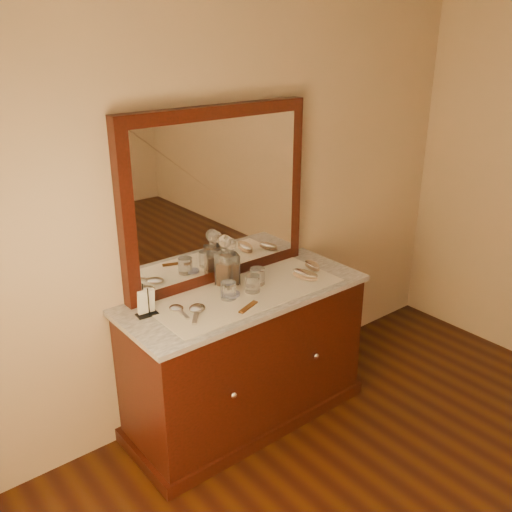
{
  "coord_description": "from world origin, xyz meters",
  "views": [
    {
      "loc": [
        -1.73,
        -0.3,
        2.23
      ],
      "look_at": [
        0.0,
        1.85,
        1.1
      ],
      "focal_mm": 39.35,
      "sensor_mm": 36.0,
      "label": 1
    }
  ],
  "objects_px": {
    "pin_dish": "(233,294)",
    "napkin_rack": "(146,303)",
    "comb": "(248,307)",
    "brush_near": "(305,275)",
    "dresser_cabinet": "(245,359)",
    "decanter_right": "(231,266)",
    "decanter_left": "(225,266)",
    "brush_far": "(312,265)",
    "mirror_frame": "(218,197)",
    "hand_mirror_outer": "(178,309)",
    "hand_mirror_inner": "(197,310)"
  },
  "relations": [
    {
      "from": "decanter_left",
      "to": "brush_far",
      "type": "relative_size",
      "value": 1.99
    },
    {
      "from": "mirror_frame",
      "to": "hand_mirror_inner",
      "type": "height_order",
      "value": "mirror_frame"
    },
    {
      "from": "napkin_rack",
      "to": "decanter_left",
      "type": "height_order",
      "value": "decanter_left"
    },
    {
      "from": "napkin_rack",
      "to": "hand_mirror_inner",
      "type": "relative_size",
      "value": 0.79
    },
    {
      "from": "dresser_cabinet",
      "to": "decanter_right",
      "type": "bearing_deg",
      "value": 88.57
    },
    {
      "from": "dresser_cabinet",
      "to": "pin_dish",
      "type": "relative_size",
      "value": 18.56
    },
    {
      "from": "mirror_frame",
      "to": "hand_mirror_inner",
      "type": "distance_m",
      "value": 0.66
    },
    {
      "from": "decanter_left",
      "to": "decanter_right",
      "type": "bearing_deg",
      "value": -13.83
    },
    {
      "from": "napkin_rack",
      "to": "dresser_cabinet",
      "type": "bearing_deg",
      "value": -10.41
    },
    {
      "from": "decanter_left",
      "to": "brush_near",
      "type": "distance_m",
      "value": 0.48
    },
    {
      "from": "comb",
      "to": "decanter_right",
      "type": "relative_size",
      "value": 0.55
    },
    {
      "from": "decanter_right",
      "to": "brush_near",
      "type": "xyz_separation_m",
      "value": [
        0.38,
        -0.22,
        -0.08
      ]
    },
    {
      "from": "brush_near",
      "to": "hand_mirror_inner",
      "type": "bearing_deg",
      "value": 176.04
    },
    {
      "from": "mirror_frame",
      "to": "decanter_left",
      "type": "distance_m",
      "value": 0.39
    },
    {
      "from": "napkin_rack",
      "to": "brush_near",
      "type": "distance_m",
      "value": 0.96
    },
    {
      "from": "pin_dish",
      "to": "decanter_left",
      "type": "height_order",
      "value": "decanter_left"
    },
    {
      "from": "decanter_right",
      "to": "hand_mirror_outer",
      "type": "xyz_separation_m",
      "value": [
        -0.42,
        -0.1,
        -0.1
      ]
    },
    {
      "from": "hand_mirror_outer",
      "to": "hand_mirror_inner",
      "type": "height_order",
      "value": "hand_mirror_inner"
    },
    {
      "from": "dresser_cabinet",
      "to": "comb",
      "type": "relative_size",
      "value": 9.13
    },
    {
      "from": "comb",
      "to": "brush_far",
      "type": "xyz_separation_m",
      "value": [
        0.63,
        0.16,
        0.02
      ]
    },
    {
      "from": "mirror_frame",
      "to": "hand_mirror_outer",
      "type": "bearing_deg",
      "value": -153.57
    },
    {
      "from": "comb",
      "to": "pin_dish",
      "type": "bearing_deg",
      "value": 60.8
    },
    {
      "from": "pin_dish",
      "to": "napkin_rack",
      "type": "distance_m",
      "value": 0.49
    },
    {
      "from": "comb",
      "to": "napkin_rack",
      "type": "bearing_deg",
      "value": 128.89
    },
    {
      "from": "pin_dish",
      "to": "napkin_rack",
      "type": "bearing_deg",
      "value": 168.05
    },
    {
      "from": "brush_far",
      "to": "napkin_rack",
      "type": "bearing_deg",
      "value": 174.23
    },
    {
      "from": "mirror_frame",
      "to": "hand_mirror_outer",
      "type": "xyz_separation_m",
      "value": [
        -0.42,
        -0.21,
        -0.49
      ]
    },
    {
      "from": "dresser_cabinet",
      "to": "napkin_rack",
      "type": "bearing_deg",
      "value": 169.59
    },
    {
      "from": "pin_dish",
      "to": "brush_far",
      "type": "relative_size",
      "value": 0.5
    },
    {
      "from": "decanter_left",
      "to": "brush_near",
      "type": "height_order",
      "value": "decanter_left"
    },
    {
      "from": "napkin_rack",
      "to": "mirror_frame",
      "type": "bearing_deg",
      "value": 14.19
    },
    {
      "from": "decanter_left",
      "to": "hand_mirror_inner",
      "type": "relative_size",
      "value": 1.46
    },
    {
      "from": "hand_mirror_inner",
      "to": "decanter_right",
      "type": "bearing_deg",
      "value": 25.98
    },
    {
      "from": "mirror_frame",
      "to": "hand_mirror_outer",
      "type": "distance_m",
      "value": 0.67
    },
    {
      "from": "comb",
      "to": "decanter_right",
      "type": "bearing_deg",
      "value": 49.66
    },
    {
      "from": "comb",
      "to": "brush_near",
      "type": "height_order",
      "value": "brush_near"
    },
    {
      "from": "brush_near",
      "to": "hand_mirror_outer",
      "type": "distance_m",
      "value": 0.81
    },
    {
      "from": "hand_mirror_outer",
      "to": "decanter_left",
      "type": "bearing_deg",
      "value": 15.08
    },
    {
      "from": "brush_near",
      "to": "hand_mirror_outer",
      "type": "xyz_separation_m",
      "value": [
        -0.8,
        0.12,
        -0.02
      ]
    },
    {
      "from": "hand_mirror_inner",
      "to": "mirror_frame",
      "type": "bearing_deg",
      "value": 39.18
    },
    {
      "from": "decanter_left",
      "to": "pin_dish",
      "type": "bearing_deg",
      "value": -110.15
    },
    {
      "from": "comb",
      "to": "brush_far",
      "type": "distance_m",
      "value": 0.65
    },
    {
      "from": "decanter_left",
      "to": "brush_near",
      "type": "relative_size",
      "value": 1.64
    },
    {
      "from": "napkin_rack",
      "to": "brush_near",
      "type": "bearing_deg",
      "value": -11.24
    },
    {
      "from": "brush_far",
      "to": "hand_mirror_outer",
      "type": "xyz_separation_m",
      "value": [
        -0.94,
        0.04,
        -0.01
      ]
    },
    {
      "from": "dresser_cabinet",
      "to": "comb",
      "type": "height_order",
      "value": "comb"
    },
    {
      "from": "mirror_frame",
      "to": "hand_mirror_outer",
      "type": "relative_size",
      "value": 6.47
    },
    {
      "from": "brush_near",
      "to": "brush_far",
      "type": "height_order",
      "value": "brush_near"
    },
    {
      "from": "mirror_frame",
      "to": "hand_mirror_inner",
      "type": "bearing_deg",
      "value": -140.82
    },
    {
      "from": "comb",
      "to": "hand_mirror_inner",
      "type": "distance_m",
      "value": 0.27
    }
  ]
}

